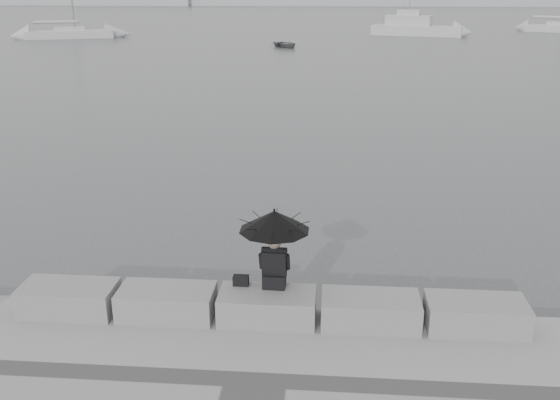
# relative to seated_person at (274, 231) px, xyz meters

# --- Properties ---
(ground) EXTENTS (360.00, 360.00, 0.00)m
(ground) POSITION_rel_seated_person_xyz_m (-0.10, 0.19, -2.01)
(ground) COLOR #424547
(ground) RESTS_ON ground
(stone_block_far_left) EXTENTS (1.60, 0.80, 0.50)m
(stone_block_far_left) POSITION_rel_seated_person_xyz_m (-3.50, -0.26, -1.26)
(stone_block_far_left) COLOR gray
(stone_block_far_left) RESTS_ON promenade
(stone_block_left) EXTENTS (1.60, 0.80, 0.50)m
(stone_block_left) POSITION_rel_seated_person_xyz_m (-1.80, -0.26, -1.26)
(stone_block_left) COLOR gray
(stone_block_left) RESTS_ON promenade
(stone_block_centre) EXTENTS (1.60, 0.80, 0.50)m
(stone_block_centre) POSITION_rel_seated_person_xyz_m (-0.10, -0.26, -1.26)
(stone_block_centre) COLOR gray
(stone_block_centre) RESTS_ON promenade
(stone_block_right) EXTENTS (1.60, 0.80, 0.50)m
(stone_block_right) POSITION_rel_seated_person_xyz_m (1.60, -0.26, -1.26)
(stone_block_right) COLOR gray
(stone_block_right) RESTS_ON promenade
(stone_block_far_right) EXTENTS (1.60, 0.80, 0.50)m
(stone_block_far_right) POSITION_rel_seated_person_xyz_m (3.30, -0.26, -1.26)
(stone_block_far_right) COLOR gray
(stone_block_far_right) RESTS_ON promenade
(seated_person) EXTENTS (1.18, 1.18, 1.39)m
(seated_person) POSITION_rel_seated_person_xyz_m (0.00, 0.00, 0.00)
(seated_person) COLOR black
(seated_person) RESTS_ON stone_block_centre
(bag) EXTENTS (0.26, 0.15, 0.17)m
(bag) POSITION_rel_seated_person_xyz_m (-0.57, -0.01, -0.92)
(bag) COLOR black
(bag) RESTS_ON stone_block_centre
(distant_landmass) EXTENTS (180.00, 8.00, 2.80)m
(distant_landmass) POSITION_rel_seated_person_xyz_m (-8.24, 154.70, -1.11)
(distant_landmass) COLOR #A9ACAF
(distant_landmass) RESTS_ON ground
(sailboat_left) EXTENTS (9.29, 5.49, 12.90)m
(sailboat_left) POSITION_rel_seated_person_xyz_m (-27.57, 58.31, -1.50)
(sailboat_left) COLOR silver
(sailboat_left) RESTS_ON ground
(sailboat_right) EXTENTS (7.73, 5.45, 12.90)m
(sailboat_right) POSITION_rel_seated_person_xyz_m (28.28, 71.70, -1.48)
(sailboat_right) COLOR silver
(sailboat_right) RESTS_ON ground
(motor_cruiser) EXTENTS (10.48, 5.66, 4.50)m
(motor_cruiser) POSITION_rel_seated_person_xyz_m (10.48, 64.97, -1.11)
(motor_cruiser) COLOR silver
(motor_cruiser) RESTS_ON ground
(dinghy) EXTENTS (3.44, 3.17, 0.56)m
(dinghy) POSITION_rel_seated_person_xyz_m (-3.47, 50.31, -1.73)
(dinghy) COLOR slate
(dinghy) RESTS_ON ground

